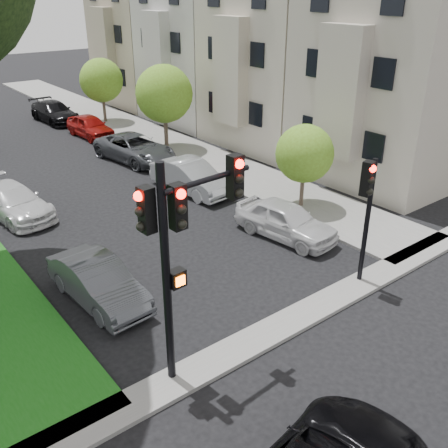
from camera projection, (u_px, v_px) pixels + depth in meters
ground at (345, 362)px, 12.67m from camera, size 140.00×140.00×0.00m
sidewalk_right at (128, 127)px, 33.43m from camera, size 3.50×44.00×0.12m
sidewalk_cross at (290, 322)px, 14.06m from camera, size 60.00×1.00×0.12m
house_a at (401, 28)px, 22.28m from camera, size 7.70×7.55×15.97m
house_b at (284, 20)px, 27.60m from camera, size 7.70×7.55×15.97m
house_c at (204, 14)px, 32.92m from camera, size 7.70×7.55×15.97m
house_d at (146, 10)px, 38.24m from camera, size 7.70×7.55×15.97m
small_tree_a at (304, 154)px, 20.44m from camera, size 2.41×2.41×3.62m
small_tree_b at (164, 94)px, 27.72m from camera, size 3.20×3.20×4.80m
small_tree_c at (101, 80)px, 33.51m from camera, size 2.89×2.89×4.34m
traffic_signal_main at (180, 233)px, 10.73m from camera, size 2.70×0.70×5.53m
traffic_signal_secondary at (367, 200)px, 14.75m from camera, size 0.56×0.45×4.15m
car_parked_0 at (286, 220)px, 18.66m from camera, size 2.20×4.30×1.40m
car_parked_1 at (191, 177)px, 22.82m from camera, size 1.95×4.55×1.46m
car_parked_2 at (135, 148)px, 26.93m from camera, size 3.03×5.36×1.41m
car_parked_3 at (90, 126)px, 31.18m from camera, size 1.83×4.12×1.38m
car_parked_4 at (55, 112)px, 34.68m from camera, size 2.24×4.90×1.39m
car_parked_5 at (98, 282)px, 14.84m from camera, size 1.71×4.13×1.33m
car_parked_6 at (13, 201)px, 20.39m from camera, size 2.55×4.76×1.31m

